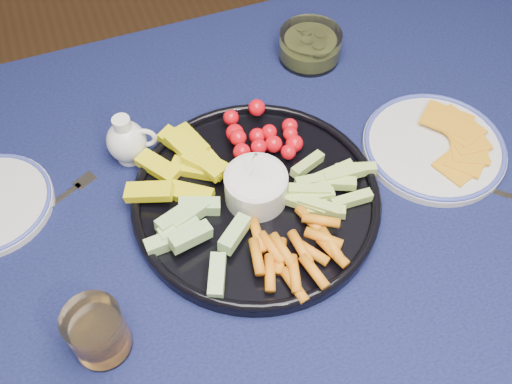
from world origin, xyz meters
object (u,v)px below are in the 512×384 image
object	(u,v)px
pickle_bowl	(310,47)
dining_table	(330,255)
creamer_pitcher	(127,141)
cheese_plate	(435,145)
crudite_platter	(255,196)
juice_tumbler	(99,334)

from	to	relation	value
pickle_bowl	dining_table	bearing A→B (deg)	-107.78
creamer_pitcher	cheese_plate	bearing A→B (deg)	-19.34
crudite_platter	juice_tumbler	bearing A→B (deg)	-152.38
crudite_platter	pickle_bowl	bearing A→B (deg)	52.41
cheese_plate	dining_table	bearing A→B (deg)	-159.99
creamer_pitcher	pickle_bowl	world-z (taller)	creamer_pitcher
dining_table	cheese_plate	bearing A→B (deg)	20.01
crudite_platter	pickle_bowl	xyz separation A→B (m)	(0.21, 0.27, 0.00)
creamer_pitcher	dining_table	bearing A→B (deg)	-43.50
dining_table	cheese_plate	distance (m)	0.24
pickle_bowl	juice_tumbler	bearing A→B (deg)	-138.90
juice_tumbler	creamer_pitcher	bearing A→B (deg)	70.16
creamer_pitcher	juice_tumbler	xyz separation A→B (m)	(-0.11, -0.29, -0.00)
crudite_platter	creamer_pitcher	distance (m)	0.22
dining_table	pickle_bowl	size ratio (longest dim) A/B	14.84
cheese_plate	juice_tumbler	bearing A→B (deg)	-166.78
cheese_plate	juice_tumbler	world-z (taller)	juice_tumbler
pickle_bowl	cheese_plate	distance (m)	0.29
crudite_platter	juice_tumbler	size ratio (longest dim) A/B	4.34
dining_table	juice_tumbler	world-z (taller)	juice_tumbler
dining_table	pickle_bowl	world-z (taller)	pickle_bowl
dining_table	pickle_bowl	bearing A→B (deg)	72.22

